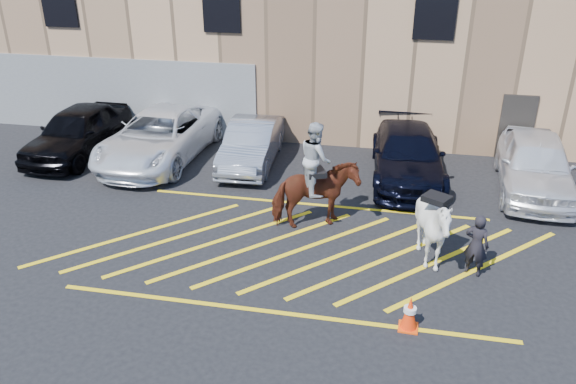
% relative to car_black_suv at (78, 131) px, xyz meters
% --- Properties ---
extents(ground, '(90.00, 90.00, 0.00)m').
position_rel_car_black_suv_xyz_m(ground, '(8.52, -4.50, -0.83)').
color(ground, black).
rests_on(ground, ground).
extents(car_black_suv, '(2.10, 4.92, 1.66)m').
position_rel_car_black_suv_xyz_m(car_black_suv, '(0.00, 0.00, 0.00)').
color(car_black_suv, black).
rests_on(car_black_suv, ground).
extents(car_white_pickup, '(2.95, 5.94, 1.62)m').
position_rel_car_black_suv_xyz_m(car_white_pickup, '(2.90, 0.15, -0.02)').
color(car_white_pickup, white).
rests_on(car_white_pickup, ground).
extents(car_silver_sedan, '(1.70, 4.38, 1.42)m').
position_rel_car_black_suv_xyz_m(car_silver_sedan, '(6.02, 0.32, -0.12)').
color(car_silver_sedan, '#9A9DA8').
rests_on(car_silver_sedan, ground).
extents(car_blue_suv, '(2.45, 5.35, 1.52)m').
position_rel_car_black_suv_xyz_m(car_blue_suv, '(11.03, 0.18, -0.07)').
color(car_blue_suv, black).
rests_on(car_blue_suv, ground).
extents(car_white_suv, '(2.38, 5.07, 1.68)m').
position_rel_car_black_suv_xyz_m(car_white_suv, '(14.69, -0.08, 0.01)').
color(car_white_suv, white).
rests_on(car_white_suv, ground).
extents(handler, '(0.64, 0.54, 1.49)m').
position_rel_car_black_suv_xyz_m(handler, '(12.55, -5.04, -0.09)').
color(handler, black).
rests_on(handler, ground).
extents(warehouse, '(32.42, 10.20, 7.30)m').
position_rel_car_black_suv_xyz_m(warehouse, '(8.51, 7.49, 2.82)').
color(warehouse, tan).
rests_on(warehouse, ground).
extents(hatching_zone, '(12.60, 5.12, 0.01)m').
position_rel_car_black_suv_xyz_m(hatching_zone, '(8.52, -4.80, -0.82)').
color(hatching_zone, yellow).
rests_on(hatching_zone, ground).
extents(mounted_bay, '(2.38, 1.78, 2.86)m').
position_rel_car_black_suv_xyz_m(mounted_bay, '(8.69, -3.55, 0.32)').
color(mounted_bay, maroon).
rests_on(mounted_bay, ground).
extents(saddled_white, '(2.20, 2.26, 1.90)m').
position_rel_car_black_suv_xyz_m(saddled_white, '(11.60, -4.81, 0.13)').
color(saddled_white, silver).
rests_on(saddled_white, ground).
extents(traffic_cone, '(0.40, 0.40, 0.73)m').
position_rel_car_black_suv_xyz_m(traffic_cone, '(11.13, -7.28, -0.46)').
color(traffic_cone, '#FF470A').
rests_on(traffic_cone, ground).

